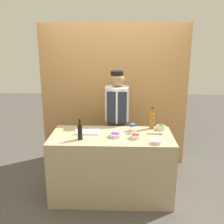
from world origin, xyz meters
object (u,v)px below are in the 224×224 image
Objects in this scene: bottle_soy at (80,131)px; cup_cream at (133,131)px; sauce_bowl_white at (156,142)px; sauce_bowl_green at (161,127)px; cup_blue at (133,127)px; chef_center at (117,120)px; cutting_board at (87,132)px; wooden_spoon at (157,134)px; sauce_bowl_purple at (115,135)px; bottle_amber at (152,120)px; sauce_bowl_red at (135,136)px.

bottle_soy is 0.74m from cup_cream.
sauce_bowl_green is (0.13, 0.52, 0.01)m from sauce_bowl_white.
chef_center is at bearing 118.14° from cup_blue.
cutting_board is 0.95m from wooden_spoon.
cup_cream is at bearing -157.87° from sauce_bowl_green.
sauce_bowl_purple is at bearing -90.82° from chef_center.
bottle_amber is (0.00, 0.57, 0.10)m from sauce_bowl_white.
sauce_bowl_purple is (-0.26, 0.04, -0.00)m from sauce_bowl_red.
sauce_bowl_purple is at bearing -133.74° from cup_blue.
wooden_spoon is at bearing 12.26° from bottle_soy.
chef_center is at bearing 53.23° from cutting_board.
chef_center is (-0.55, 0.57, 0.00)m from wooden_spoon.
cutting_board is at bearing -167.28° from bottle_amber.
sauce_bowl_white is at bearing -22.61° from sauce_bowl_purple.
bottle_soy is at bearing -166.30° from sauce_bowl_purple.
sauce_bowl_white is at bearing -21.74° from cutting_board.
cup_cream is (0.64, -0.00, 0.03)m from cutting_board.
sauce_bowl_red is 0.72m from bottle_soy.
cup_blue is (-0.41, -0.06, 0.02)m from sauce_bowl_green.
sauce_bowl_white is at bearing -60.56° from chef_center.
cup_cream reaches higher than wooden_spoon.
wooden_spoon is (0.04, 0.32, -0.01)m from sauce_bowl_white.
sauce_bowl_red is 0.43× the size of bottle_amber.
sauce_bowl_purple is at bearing -145.85° from bottle_amber.
sauce_bowl_red is 0.48m from bottle_amber.
sauce_bowl_red reaches higher than sauce_bowl_white.
sauce_bowl_red reaches higher than cutting_board.
bottle_soy is at bearing -174.61° from sauce_bowl_red.
chef_center reaches higher than wooden_spoon.
bottle_soy reaches higher than cup_blue.
sauce_bowl_red is at bearing 145.47° from sauce_bowl_white.
bottle_amber reaches higher than sauce_bowl_white.
sauce_bowl_purple reaches higher than wooden_spoon.
sauce_bowl_red is 1.60× the size of cup_cream.
bottle_soy reaches higher than sauce_bowl_green.
bottle_soy is at bearing -102.82° from cutting_board.
bottle_soy reaches higher than cup_cream.
cup_blue is 0.06× the size of chef_center.
cutting_board is 4.09× the size of cup_cream.
bottle_soy reaches higher than sauce_bowl_red.
cutting_board is 0.64m from cup_cream.
cutting_board is at bearing -170.59° from cup_blue.
chef_center is (-0.64, 0.37, -0.02)m from sauce_bowl_green.
cutting_board is at bearing 163.94° from sauce_bowl_red.
wooden_spoon is at bearing -2.22° from cutting_board.
sauce_bowl_green is (0.38, 0.35, 0.01)m from sauce_bowl_red.
chef_center reaches higher than sauce_bowl_white.
cup_cream is (0.69, 0.26, -0.07)m from bottle_soy.
sauce_bowl_white is 0.07× the size of chef_center.
cutting_board is at bearing 77.18° from bottle_soy.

